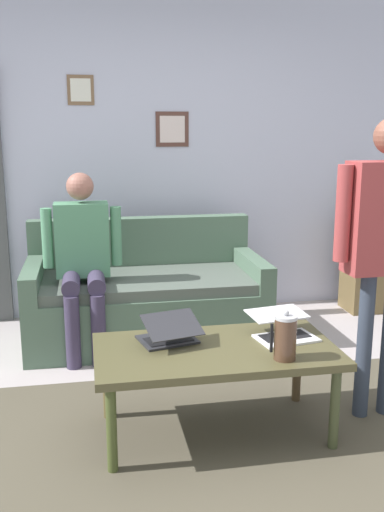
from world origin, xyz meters
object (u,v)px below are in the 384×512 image
Objects in this scene: coffee_table at (216,356)px; french_press at (285,337)px; laptop_left at (169,334)px; laptop_center at (283,329)px; side_shelf at (370,263)px; flower_vase at (375,197)px; person_seated at (83,253)px; couch at (146,298)px.

french_press reaches higher than coffee_table.
coffee_table is 0.27m from laptop_left.
laptop_center is (-0.62, 0.03, -0.00)m from laptop_left.
coffee_table is 0.41m from laptop_center.
coffee_table is at bearing 44.99° from side_shelf.
flower_vase is (0.00, 0.00, 0.58)m from side_shelf.
french_press is (-0.52, 0.32, 0.07)m from laptop_left.
laptop_center is (-0.39, -0.08, 0.09)m from coffee_table.
side_shelf is at bearing -126.84° from french_press.
person_seated is at bearing 12.24° from side_shelf.
laptop_center is at bearing 50.59° from side_shelf.
side_shelf is (-1.41, -1.72, -0.10)m from laptop_center.
french_press is 2.54m from flower_vase.
flower_vase is at bearing -140.26° from laptop_left.
french_press is 0.56× the size of flower_vase.
couch is 1.41× the size of coffee_table.
laptop_center is 0.28× the size of person_seated.
laptop_left is 0.27× the size of person_seated.
person_seated is at bearing 12.23° from flower_vase.
french_press is at bearing 53.17° from flower_vase.
couch is 0.66m from person_seated.
couch is 4.84× the size of laptop_center.
french_press reaches higher than laptop_center.
french_press is (-0.30, 0.21, 0.16)m from coffee_table.
laptop_left reaches higher than laptop_center.
flower_vase reaches higher than laptop_left.
french_press is (0.09, 0.29, 0.07)m from laptop_center.
laptop_center reaches higher than coffee_table.
laptop_center is at bearing 131.67° from person_seated.
couch is at bearing -153.61° from person_seated.
flower_vase reaches higher than side_shelf.
couch is at bearing -82.10° from coffee_table.
side_shelf is at bearing -167.76° from person_seated.
coffee_table is at bearing 117.64° from person_seated.
laptop_center is 2.28m from flower_vase.
couch is at bearing 8.73° from side_shelf.
flower_vase is (-2.01, -0.31, 0.70)m from couch.
side_shelf is 1.89× the size of flower_vase.
couch reaches higher than coffee_table.
coffee_table is 2.55m from side_shelf.
french_press is at bearing 123.11° from person_seated.
couch is at bearing -73.46° from french_press.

